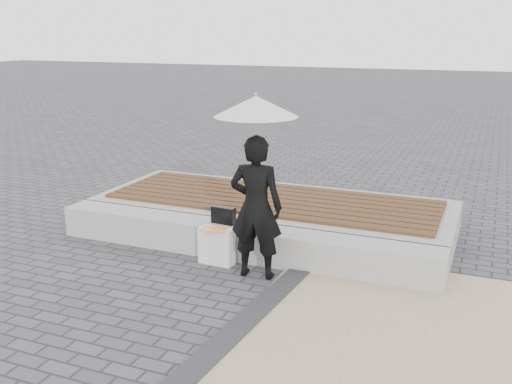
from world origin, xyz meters
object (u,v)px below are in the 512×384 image
(woman, at_px, (256,207))
(parasol, at_px, (256,106))
(seating_ledge, at_px, (239,241))
(handbag, at_px, (224,215))
(canvas_tote, at_px, (217,246))

(woman, height_order, parasol, parasol)
(seating_ledge, relative_size, woman, 3.04)
(handbag, height_order, canvas_tote, handbag)
(handbag, xyz_separation_m, canvas_tote, (0.06, -0.33, -0.28))
(seating_ledge, relative_size, parasol, 4.31)
(parasol, bearing_deg, seating_ledge, 131.91)
(woman, xyz_separation_m, handbag, (-0.64, 0.49, -0.31))
(parasol, bearing_deg, woman, 180.00)
(parasol, relative_size, canvas_tote, 2.58)
(seating_ledge, height_order, canvas_tote, canvas_tote)
(seating_ledge, xyz_separation_m, woman, (0.44, -0.49, 0.62))
(woman, relative_size, handbag, 5.40)
(canvas_tote, bearing_deg, seating_ledge, 69.71)
(woman, bearing_deg, handbag, -44.55)
(woman, distance_m, handbag, 0.87)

